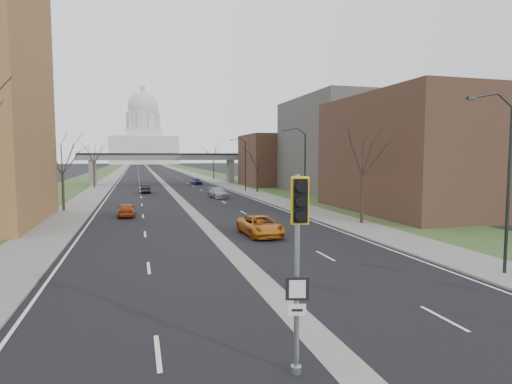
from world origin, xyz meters
name	(u,v)px	position (x,y,z in m)	size (l,w,h in m)	color
ground	(343,363)	(0.00, 0.00, 0.00)	(700.00, 700.00, 0.00)	black
road_surface	(152,172)	(0.00, 150.00, 0.01)	(20.00, 600.00, 0.01)	black
median_strip	(152,172)	(0.00, 150.00, 0.00)	(1.20, 600.00, 0.02)	gray
sidewalk_right	(186,172)	(12.00, 150.00, 0.06)	(4.00, 600.00, 0.12)	gray
sidewalk_left	(118,172)	(-12.00, 150.00, 0.06)	(4.00, 600.00, 0.12)	gray
grass_verge_right	(202,172)	(18.00, 150.00, 0.05)	(8.00, 600.00, 0.10)	#304921
grass_verge_left	(100,173)	(-18.00, 150.00, 0.05)	(8.00, 600.00, 0.10)	#304921
commercial_block_near	(428,154)	(24.00, 28.00, 6.00)	(16.00, 20.00, 12.00)	#4B3023
commercial_block_mid	(352,146)	(28.00, 52.00, 7.50)	(18.00, 22.00, 15.00)	#55544E
commercial_block_far	(280,160)	(22.00, 70.00, 5.00)	(14.00, 14.00, 10.00)	#4B3023
pedestrian_bridge	(164,161)	(0.00, 80.00, 4.84)	(34.00, 3.00, 6.45)	slate
capitol	(144,139)	(0.00, 320.00, 18.60)	(48.00, 42.00, 55.75)	beige
streetlight_near	(498,132)	(10.99, 6.00, 6.95)	(2.61, 0.20, 8.70)	black
streetlight_mid	(298,145)	(10.99, 32.00, 6.95)	(2.61, 0.20, 8.70)	black
streetlight_far	(240,149)	(10.99, 58.00, 6.95)	(2.61, 0.20, 8.70)	black
tree_left_b	(62,152)	(-13.00, 38.00, 6.23)	(6.75, 6.75, 8.81)	#382B21
tree_left_c	(93,149)	(-13.00, 72.00, 7.04)	(7.65, 7.65, 9.99)	#382B21
tree_right_a	(363,147)	(13.00, 22.00, 6.64)	(7.20, 7.20, 9.40)	#382B21
tree_right_b	(257,156)	(13.00, 55.00, 5.82)	(6.30, 6.30, 8.22)	#382B21
tree_right_c	(214,151)	(13.00, 95.00, 7.04)	(7.65, 7.65, 9.99)	#382B21
signal_pole_median	(299,239)	(-1.55, -0.47, 3.73)	(0.70, 0.90, 5.35)	gray
car_left_near	(127,210)	(-6.51, 32.26, 0.67)	(1.57, 3.91, 1.33)	#9F3512
car_left_far	(145,189)	(-4.24, 59.14, 0.68)	(1.44, 4.13, 1.36)	black
car_right_near	(260,226)	(3.18, 19.31, 0.73)	(2.42, 5.24, 1.46)	#BA6313
car_right_mid	(218,193)	(5.43, 48.34, 0.70)	(1.97, 4.84, 1.40)	#98979E
car_right_far	(196,181)	(6.27, 77.17, 0.70)	(1.65, 4.10, 1.40)	navy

